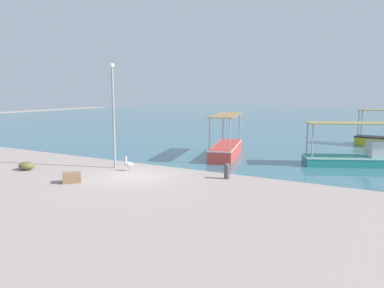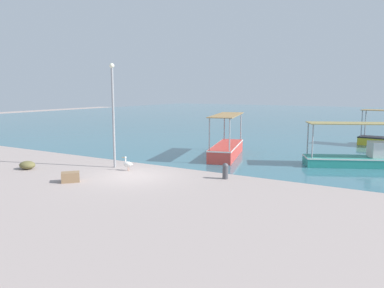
# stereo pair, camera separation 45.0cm
# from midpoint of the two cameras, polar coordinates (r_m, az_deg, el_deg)

# --- Properties ---
(ground) EXTENTS (120.00, 120.00, 0.00)m
(ground) POSITION_cam_midpoint_polar(r_m,az_deg,el_deg) (20.15, -8.45, -4.83)
(ground) COLOR #9F8F89
(harbor_water) EXTENTS (110.00, 90.00, 0.00)m
(harbor_water) POSITION_cam_midpoint_polar(r_m,az_deg,el_deg) (64.62, 19.26, 3.78)
(harbor_water) COLOR #386A7B
(harbor_water) RESTS_ON ground
(fishing_boat_far_right) EXTENTS (3.08, 6.13, 2.87)m
(fishing_boat_far_right) POSITION_cam_midpoint_polar(r_m,az_deg,el_deg) (25.61, 5.77, -0.64)
(fishing_boat_far_right) COLOR #D13F36
(fishing_boat_far_right) RESTS_ON harbor_water
(fishing_boat_center) EXTENTS (6.48, 4.16, 2.60)m
(fishing_boat_center) POSITION_cam_midpoint_polar(r_m,az_deg,el_deg) (24.63, 25.28, -1.72)
(fishing_boat_center) COLOR teal
(fishing_boat_center) RESTS_ON harbor_water
(pelican) EXTENTS (0.81, 0.33, 0.80)m
(pelican) POSITION_cam_midpoint_polar(r_m,az_deg,el_deg) (21.42, -9.16, -3.03)
(pelican) COLOR #E0997A
(pelican) RESTS_ON ground
(lamp_post) EXTENTS (0.28, 0.28, 6.03)m
(lamp_post) POSITION_cam_midpoint_polar(r_m,az_deg,el_deg) (22.07, -11.35, 5.10)
(lamp_post) COLOR gray
(lamp_post) RESTS_ON ground
(mooring_bollard) EXTENTS (0.31, 0.31, 0.82)m
(mooring_bollard) POSITION_cam_midpoint_polar(r_m,az_deg,el_deg) (19.30, 5.77, -4.03)
(mooring_bollard) COLOR #47474C
(mooring_bollard) RESTS_ON ground
(net_pile) EXTENTS (0.96, 0.81, 0.47)m
(net_pile) POSITION_cam_midpoint_polar(r_m,az_deg,el_deg) (23.48, -23.31, -2.97)
(net_pile) COLOR brown
(net_pile) RESTS_ON ground
(cargo_crate) EXTENTS (1.02, 1.03, 0.49)m
(cargo_crate) POSITION_cam_midpoint_polar(r_m,az_deg,el_deg) (19.51, -17.40, -4.82)
(cargo_crate) COLOR #846648
(cargo_crate) RESTS_ON ground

